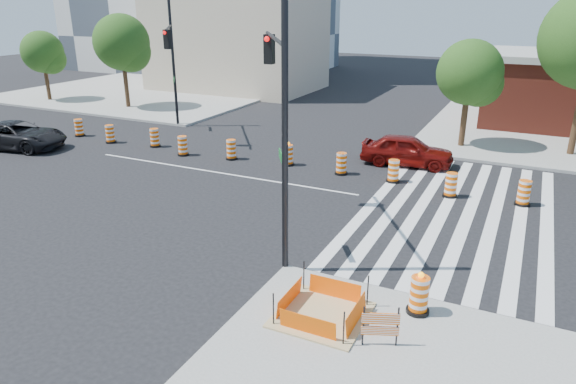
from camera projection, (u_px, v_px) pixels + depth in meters
name	position (u px, v px, depth m)	size (l,w,h in m)	color
ground	(217.00, 172.00, 24.25)	(120.00, 120.00, 0.00)	black
sidewalk_nw	(160.00, 89.00, 46.76)	(22.00, 22.00, 0.15)	gray
crosswalk_east	(457.00, 211.00, 19.79)	(6.75, 13.50, 0.01)	silver
lane_centerline	(217.00, 172.00, 24.25)	(14.00, 0.12, 0.01)	silver
excavation_pit	(322.00, 313.00, 12.91)	(2.20, 2.20, 0.90)	tan
beige_midrise	(237.00, 32.00, 45.98)	(14.00, 10.00, 10.00)	#BFAA92
red_coupe	(407.00, 150.00, 25.12)	(1.78, 4.43, 1.51)	#5C0A07
dark_suv	(17.00, 135.00, 28.04)	(2.44, 5.29, 1.47)	black
signal_pole_se	(279.00, 93.00, 15.28)	(3.42, 5.34, 8.20)	black
signal_pole_nw	(171.00, 52.00, 30.18)	(3.56, 4.91, 7.85)	black
pit_drum	(419.00, 296.00, 12.90)	(0.59, 0.59, 1.16)	black
barricade	(380.00, 324.00, 11.63)	(0.81, 0.36, 1.01)	#F75B05
tree_north_a	(43.00, 54.00, 40.36)	(3.27, 3.24, 5.50)	#382314
tree_north_b	(123.00, 46.00, 37.23)	(4.03, 4.03, 6.84)	#382314
tree_north_c	(470.00, 76.00, 27.02)	(3.47, 3.42, 5.82)	#382314
median_drum_0	(79.00, 128.00, 30.67)	(0.60, 0.60, 1.02)	black
median_drum_1	(110.00, 135.00, 29.21)	(0.60, 0.60, 1.02)	black
median_drum_2	(155.00, 138.00, 28.41)	(0.60, 0.60, 1.02)	black
median_drum_3	(183.00, 146.00, 26.82)	(0.60, 0.60, 1.02)	black
median_drum_4	(231.00, 150.00, 26.14)	(0.60, 0.60, 1.02)	black
median_drum_5	(288.00, 155.00, 25.20)	(0.60, 0.60, 1.18)	black
median_drum_6	(341.00, 164.00, 23.86)	(0.60, 0.60, 1.02)	black
median_drum_7	(393.00, 172.00, 22.80)	(0.60, 0.60, 1.02)	black
median_drum_8	(451.00, 186.00, 21.07)	(0.60, 0.60, 1.02)	black
median_drum_9	(524.00, 194.00, 20.20)	(0.60, 0.60, 1.02)	black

